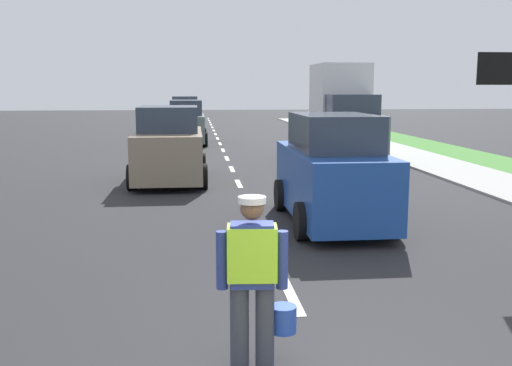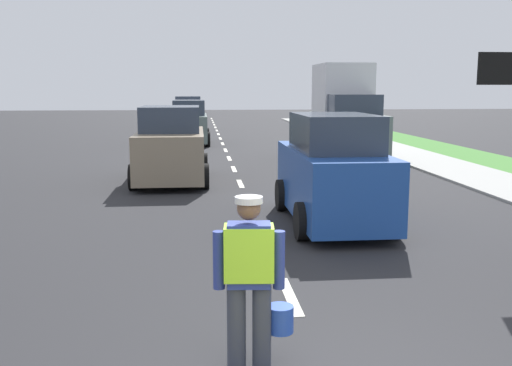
{
  "view_description": "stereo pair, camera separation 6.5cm",
  "coord_description": "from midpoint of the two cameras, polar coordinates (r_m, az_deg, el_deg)",
  "views": [
    {
      "loc": [
        -1.2,
        -4.39,
        2.65
      ],
      "look_at": [
        -0.21,
        5.08,
        1.1
      ],
      "focal_mm": 40.96,
      "sensor_mm": 36.0,
      "label": 1
    },
    {
      "loc": [
        -1.14,
        -4.4,
        2.65
      ],
      "look_at": [
        -0.21,
        5.08,
        1.1
      ],
      "focal_mm": 40.96,
      "sensor_mm": 36.0,
      "label": 2
    }
  ],
  "objects": [
    {
      "name": "road_worker",
      "position": [
        5.52,
        -0.1,
        -8.89
      ],
      "size": [
        0.77,
        0.36,
        1.67
      ],
      "color": "#383D4C",
      "rests_on": "ground"
    },
    {
      "name": "car_outgoing_ahead",
      "position": [
        11.57,
        7.65,
        0.96
      ],
      "size": [
        1.86,
        4.14,
        2.16
      ],
      "color": "#1E4799",
      "rests_on": "ground"
    },
    {
      "name": "lane_center_line",
      "position": [
        29.74,
        -3.33,
        4.11
      ],
      "size": [
        0.14,
        46.4,
        0.01
      ],
      "color": "silver",
      "rests_on": "ground"
    },
    {
      "name": "delivery_truck",
      "position": [
        21.7,
        8.81,
        6.38
      ],
      "size": [
        2.16,
        4.6,
        3.54
      ],
      "color": "slate",
      "rests_on": "ground"
    },
    {
      "name": "car_oncoming_second",
      "position": [
        28.26,
        -6.47,
        5.77
      ],
      "size": [
        1.93,
        4.36,
        2.09
      ],
      "color": "slate",
      "rests_on": "ground"
    },
    {
      "name": "car_oncoming_third",
      "position": [
        37.39,
        -6.57,
        6.64
      ],
      "size": [
        2.01,
        4.03,
        2.16
      ],
      "color": "silver",
      "rests_on": "ground"
    },
    {
      "name": "car_oncoming_lead",
      "position": [
        16.79,
        -8.19,
        3.5
      ],
      "size": [
        2.1,
        4.17,
        2.15
      ],
      "color": "gray",
      "rests_on": "ground"
    },
    {
      "name": "ground_plane",
      "position": [
        25.56,
        -2.95,
        3.27
      ],
      "size": [
        96.0,
        96.0,
        0.0
      ],
      "primitive_type": "plane",
      "color": "#28282B"
    }
  ]
}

